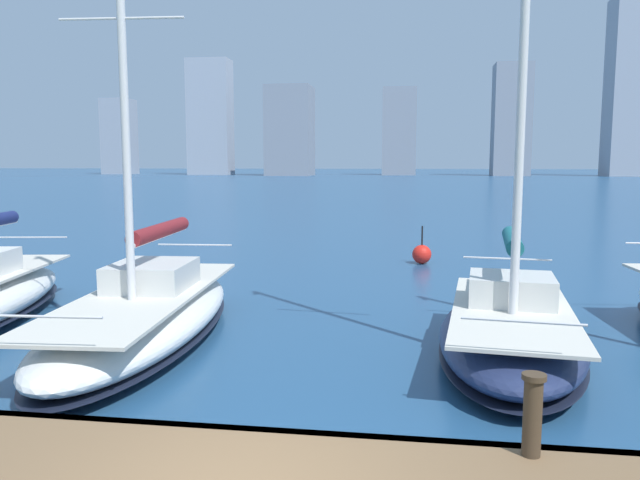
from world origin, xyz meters
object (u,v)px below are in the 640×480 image
object	(u,v)px
sailboat_teal	(511,327)
sailboat_maroon	(145,313)
mooring_post	(533,413)
channel_buoy	(422,254)

from	to	relation	value
sailboat_teal	sailboat_maroon	distance (m)	7.37
sailboat_maroon	mooring_post	bearing A→B (deg)	141.51
sailboat_teal	mooring_post	size ratio (longest dim) A/B	12.66
sailboat_teal	mooring_post	distance (m)	5.34
sailboat_maroon	sailboat_teal	bearing A→B (deg)	179.21
sailboat_teal	sailboat_maroon	size ratio (longest dim) A/B	1.16
sailboat_teal	channel_buoy	bearing A→B (deg)	-82.27
sailboat_maroon	channel_buoy	world-z (taller)	sailboat_maroon
sailboat_maroon	mooring_post	world-z (taller)	sailboat_maroon
sailboat_maroon	mooring_post	distance (m)	8.67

